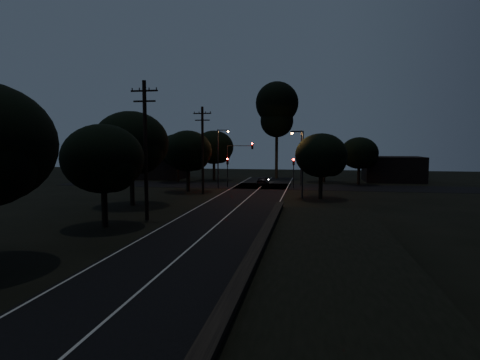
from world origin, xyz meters
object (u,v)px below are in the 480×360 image
(utility_pole_far, at_px, (203,149))
(signal_right, at_px, (294,168))
(signal_mast, at_px, (239,156))
(streetlight_b, at_px, (300,154))
(signal_left, at_px, (228,167))
(streetlight_a, at_px, (219,154))
(tall_pine, at_px, (277,109))
(utility_pole_mid, at_px, (145,148))
(streetlight_c, at_px, (301,159))
(car, at_px, (263,181))

(utility_pole_far, height_order, signal_right, utility_pole_far)
(signal_mast, bearing_deg, signal_right, -0.03)
(signal_mast, bearing_deg, streetlight_b, 25.99)
(signal_right, bearing_deg, utility_pole_far, -143.00)
(signal_left, relative_size, streetlight_a, 0.51)
(tall_pine, distance_m, signal_left, 18.49)
(tall_pine, xyz_separation_m, signal_left, (-5.60, -15.01, -9.23))
(tall_pine, xyz_separation_m, signal_mast, (-3.91, -15.01, -7.73))
(signal_right, bearing_deg, signal_left, 180.00)
(signal_left, xyz_separation_m, signal_right, (9.20, 0.00, 0.00))
(utility_pole_far, xyz_separation_m, signal_mast, (3.09, 7.99, -1.15))
(utility_pole_mid, bearing_deg, signal_mast, 82.96)
(streetlight_b, bearing_deg, signal_mast, -154.01)
(streetlight_a, xyz_separation_m, streetlight_c, (11.14, -8.00, -0.29))
(signal_left, bearing_deg, signal_right, 0.00)
(signal_mast, distance_m, streetlight_a, 3.13)
(utility_pole_mid, xyz_separation_m, streetlight_c, (11.83, 15.00, -1.39))
(utility_pole_mid, relative_size, signal_mast, 1.76)
(tall_pine, bearing_deg, streetlight_a, -110.36)
(utility_pole_far, distance_m, signal_mast, 8.64)
(utility_pole_far, xyz_separation_m, signal_left, (1.40, 7.99, -2.65))
(utility_pole_far, relative_size, signal_mast, 1.68)
(signal_left, height_order, streetlight_a, streetlight_a)
(signal_mast, distance_m, streetlight_c, 13.28)
(utility_pole_mid, bearing_deg, car, 78.17)
(signal_mast, relative_size, streetlight_b, 0.78)
(utility_pole_mid, xyz_separation_m, signal_right, (10.60, 24.99, -2.90))
(utility_pole_mid, distance_m, streetlight_a, 23.04)
(streetlight_a, relative_size, car, 2.07)
(signal_right, bearing_deg, utility_pole_mid, -112.99)
(streetlight_c, xyz_separation_m, car, (-5.85, 13.53, -3.69))
(signal_left, bearing_deg, tall_pine, 69.54)
(tall_pine, height_order, car, tall_pine)
(car, bearing_deg, signal_mast, 50.44)
(tall_pine, relative_size, signal_right, 4.08)
(streetlight_c, bearing_deg, signal_left, 136.24)
(signal_right, distance_m, streetlight_c, 10.18)
(utility_pole_mid, xyz_separation_m, streetlight_a, (0.69, 23.00, -1.10))
(tall_pine, xyz_separation_m, streetlight_c, (4.83, -25.00, -7.72))
(signal_mast, xyz_separation_m, streetlight_c, (8.74, -9.99, 0.01))
(signal_left, xyz_separation_m, streetlight_a, (-0.71, -1.99, 1.80))
(streetlight_b, bearing_deg, streetlight_a, -150.52)
(signal_left, distance_m, signal_right, 9.20)
(utility_pole_mid, relative_size, streetlight_a, 1.38)
(car, bearing_deg, signal_left, 37.43)
(utility_pole_far, height_order, streetlight_c, utility_pole_far)
(utility_pole_far, height_order, tall_pine, tall_pine)
(streetlight_a, height_order, streetlight_b, same)
(streetlight_c, bearing_deg, car, 113.39)
(signal_right, relative_size, car, 1.06)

